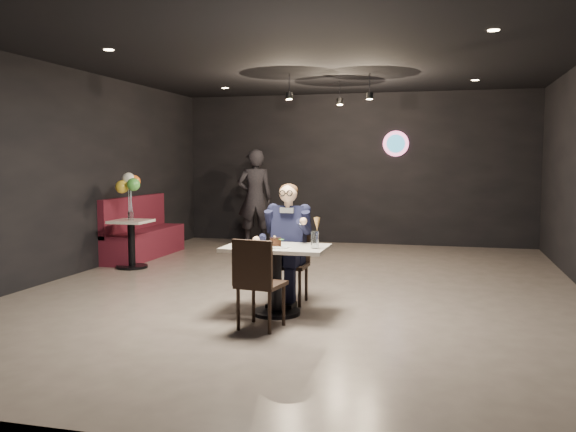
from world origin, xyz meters
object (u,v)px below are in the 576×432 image
(balloon_vase, at_px, (131,216))
(chair_far, at_px, (289,264))
(chair_near, at_px, (261,282))
(booth_bench, at_px, (144,227))
(side_table, at_px, (132,246))
(seated_man, at_px, (289,242))
(passerby, at_px, (255,197))
(sundae_glass, at_px, (315,240))
(main_table, at_px, (276,280))

(balloon_vase, bearing_deg, chair_far, -29.24)
(chair_near, relative_size, balloon_vase, 6.72)
(chair_near, distance_m, booth_bench, 4.98)
(booth_bench, relative_size, side_table, 3.03)
(chair_near, xyz_separation_m, balloon_vase, (-2.95, 2.76, 0.36))
(seated_man, xyz_separation_m, passerby, (-1.87, 4.60, 0.22))
(chair_near, height_order, seated_man, seated_man)
(seated_man, bearing_deg, chair_near, -90.00)
(chair_far, bearing_deg, balloon_vase, 150.76)
(chair_near, distance_m, sundae_glass, 0.76)
(seated_man, bearing_deg, side_table, 150.76)
(main_table, relative_size, chair_near, 1.20)
(chair_far, bearing_deg, passerby, 112.15)
(sundae_glass, bearing_deg, balloon_vase, 146.19)
(chair_near, height_order, booth_bench, booth_bench)
(chair_far, xyz_separation_m, seated_man, (-0.00, 0.00, 0.26))
(booth_bench, xyz_separation_m, side_table, (0.30, -1.00, -0.18))
(main_table, distance_m, passerby, 5.51)
(seated_man, relative_size, side_table, 2.07)
(main_table, distance_m, chair_near, 0.57)
(side_table, bearing_deg, balloon_vase, 0.00)
(main_table, bearing_deg, sundae_glass, -8.92)
(chair_near, bearing_deg, booth_bench, 139.37)
(balloon_vase, relative_size, passerby, 0.07)
(chair_near, height_order, side_table, chair_near)
(sundae_glass, bearing_deg, chair_far, 125.36)
(seated_man, bearing_deg, main_table, -90.00)
(seated_man, height_order, booth_bench, seated_man)
(seated_man, relative_size, passerby, 0.76)
(main_table, distance_m, balloon_vase, 3.71)
(main_table, height_order, chair_near, chair_near)
(chair_near, xyz_separation_m, side_table, (-2.95, 2.76, -0.11))
(sundae_glass, bearing_deg, main_table, 171.08)
(main_table, distance_m, booth_bench, 4.57)
(chair_near, bearing_deg, seated_man, 98.53)
(booth_bench, bearing_deg, main_table, -44.55)
(main_table, height_order, balloon_vase, balloon_vase)
(chair_far, relative_size, seated_man, 0.64)
(balloon_vase, xyz_separation_m, passerby, (1.08, 2.95, 0.13))
(chair_far, xyz_separation_m, sundae_glass, (0.44, -0.62, 0.38))
(chair_far, height_order, seated_man, seated_man)
(side_table, height_order, balloon_vase, balloon_vase)
(booth_bench, height_order, side_table, booth_bench)
(main_table, xyz_separation_m, balloon_vase, (-2.95, 2.20, 0.44))
(balloon_vase, bearing_deg, passerby, 69.86)
(seated_man, bearing_deg, balloon_vase, 150.76)
(chair_far, distance_m, passerby, 4.99)
(chair_near, xyz_separation_m, passerby, (-1.87, 5.71, 0.48))
(booth_bench, bearing_deg, side_table, -73.30)
(main_table, height_order, side_table, main_table)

